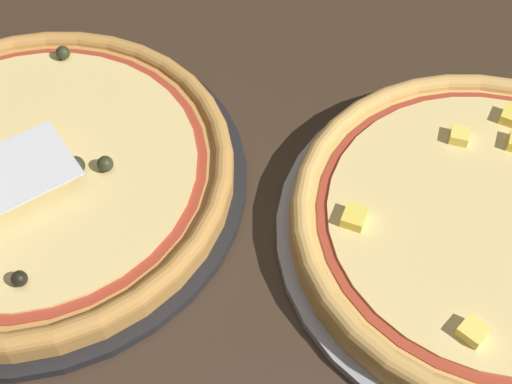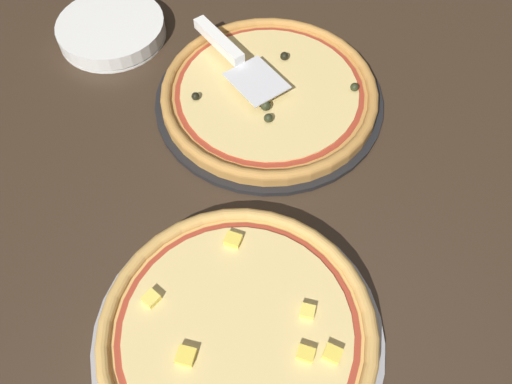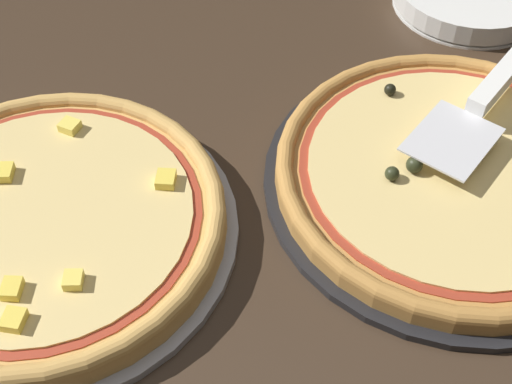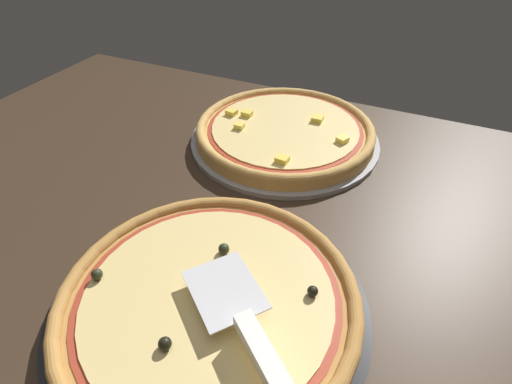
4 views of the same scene
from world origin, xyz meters
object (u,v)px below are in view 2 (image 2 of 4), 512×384
(pizza_back, at_px, (238,331))
(plate_stack, at_px, (112,30))
(serving_spatula, at_px, (228,50))
(pizza_front, at_px, (269,92))

(pizza_back, bearing_deg, plate_stack, -51.80)
(serving_spatula, xyz_separation_m, plate_stack, (0.26, -0.04, -0.04))
(serving_spatula, bearing_deg, plate_stack, -8.91)
(pizza_back, xyz_separation_m, plate_stack, (0.41, -0.53, -0.01))
(pizza_front, bearing_deg, serving_spatula, -29.15)
(pizza_front, distance_m, plate_stack, 0.36)
(pizza_back, relative_size, serving_spatula, 1.74)
(pizza_back, xyz_separation_m, serving_spatula, (0.16, -0.48, 0.03))
(pizza_back, distance_m, serving_spatula, 0.51)
(pizza_front, height_order, plate_stack, pizza_front)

